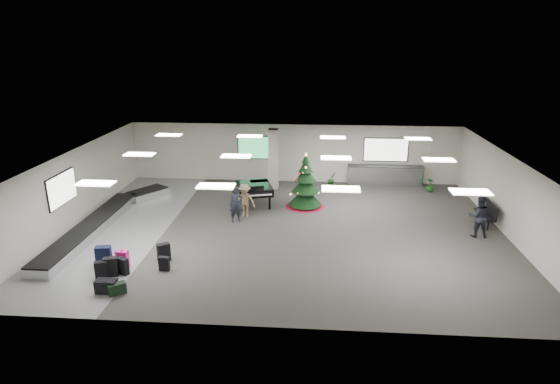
# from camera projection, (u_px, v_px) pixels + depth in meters

# --- Properties ---
(ground) EXTENTS (18.00, 18.00, 0.00)m
(ground) POSITION_uv_depth(u_px,v_px,m) (285.00, 229.00, 19.67)
(ground) COLOR #3C3936
(ground) RESTS_ON ground
(room_envelope) EXTENTS (18.02, 14.02, 3.21)m
(room_envelope) POSITION_uv_depth(u_px,v_px,m) (278.00, 172.00, 19.60)
(room_envelope) COLOR beige
(room_envelope) RESTS_ON ground
(baggage_carousel) EXTENTS (2.28, 9.71, 0.43)m
(baggage_carousel) POSITION_uv_depth(u_px,v_px,m) (104.00, 220.00, 20.09)
(baggage_carousel) COLOR silver
(baggage_carousel) RESTS_ON ground
(service_counter) EXTENTS (4.05, 0.65, 1.08)m
(service_counter) POSITION_uv_depth(u_px,v_px,m) (385.00, 175.00, 25.44)
(service_counter) COLOR silver
(service_counter) RESTS_ON ground
(suitcase_0) EXTENTS (0.46, 0.36, 0.64)m
(suitcase_0) POSITION_uv_depth(u_px,v_px,m) (101.00, 270.00, 15.59)
(suitcase_0) COLOR black
(suitcase_0) RESTS_ON ground
(suitcase_1) EXTENTS (0.43, 0.36, 0.61)m
(suitcase_1) POSITION_uv_depth(u_px,v_px,m) (123.00, 266.00, 15.88)
(suitcase_1) COLOR black
(suitcase_1) RESTS_ON ground
(pink_suitcase) EXTENTS (0.44, 0.28, 0.66)m
(pink_suitcase) POSITION_uv_depth(u_px,v_px,m) (123.00, 259.00, 16.32)
(pink_suitcase) COLOR #D41B79
(pink_suitcase) RESTS_ON ground
(suitcase_3) EXTENTS (0.51, 0.45, 0.69)m
(suitcase_3) POSITION_uv_depth(u_px,v_px,m) (164.00, 252.00, 16.82)
(suitcase_3) COLOR black
(suitcase_3) RESTS_ON ground
(navy_suitcase) EXTENTS (0.57, 0.40, 0.82)m
(navy_suitcase) POSITION_uv_depth(u_px,v_px,m) (104.00, 257.00, 16.31)
(navy_suitcase) COLOR black
(navy_suitcase) RESTS_ON ground
(suitcase_5) EXTENTS (0.50, 0.36, 0.70)m
(suitcase_5) POSITION_uv_depth(u_px,v_px,m) (111.00, 267.00, 15.75)
(suitcase_5) COLOR black
(suitcase_5) RESTS_ON ground
(green_duffel) EXTENTS (0.60, 0.53, 0.38)m
(green_duffel) POSITION_uv_depth(u_px,v_px,m) (117.00, 289.00, 14.69)
(green_duffel) COLOR black
(green_duffel) RESTS_ON ground
(suitcase_7) EXTENTS (0.36, 0.19, 0.53)m
(suitcase_7) POSITION_uv_depth(u_px,v_px,m) (164.00, 264.00, 16.15)
(suitcase_7) COLOR black
(suitcase_7) RESTS_ON ground
(black_duffel) EXTENTS (0.65, 0.36, 0.45)m
(black_duffel) POSITION_uv_depth(u_px,v_px,m) (106.00, 286.00, 14.77)
(black_duffel) COLOR black
(black_duffel) RESTS_ON ground
(christmas_tree) EXTENTS (1.87, 1.87, 2.66)m
(christmas_tree) POSITION_uv_depth(u_px,v_px,m) (305.00, 188.00, 22.08)
(christmas_tree) COLOR maroon
(christmas_tree) RESTS_ON ground
(grand_piano) EXTENTS (2.06, 2.40, 1.17)m
(grand_piano) POSITION_uv_depth(u_px,v_px,m) (254.00, 189.00, 22.22)
(grand_piano) COLOR black
(grand_piano) RESTS_ON ground
(bench) EXTENTS (0.62, 1.61, 1.00)m
(bench) POSITION_uv_depth(u_px,v_px,m) (488.00, 212.00, 20.01)
(bench) COLOR black
(bench) RESTS_ON ground
(traveler_a) EXTENTS (0.68, 0.58, 1.59)m
(traveler_a) POSITION_uv_depth(u_px,v_px,m) (236.00, 204.00, 20.28)
(traveler_a) COLOR black
(traveler_a) RESTS_ON ground
(traveler_b) EXTENTS (1.08, 0.77, 1.52)m
(traveler_b) POSITION_uv_depth(u_px,v_px,m) (245.00, 200.00, 20.88)
(traveler_b) COLOR #816A50
(traveler_b) RESTS_ON ground
(traveler_bench) EXTENTS (0.85, 0.66, 1.73)m
(traveler_bench) POSITION_uv_depth(u_px,v_px,m) (479.00, 216.00, 18.74)
(traveler_bench) COLOR black
(traveler_bench) RESTS_ON ground
(potted_plant_left) EXTENTS (0.59, 0.58, 0.84)m
(potted_plant_left) POSITION_uv_depth(u_px,v_px,m) (332.00, 179.00, 25.18)
(potted_plant_left) COLOR #133D16
(potted_plant_left) RESTS_ON ground
(potted_plant_right) EXTENTS (0.57, 0.57, 0.72)m
(potted_plant_right) POSITION_uv_depth(u_px,v_px,m) (430.00, 185.00, 24.36)
(potted_plant_right) COLOR #133D16
(potted_plant_right) RESTS_ON ground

